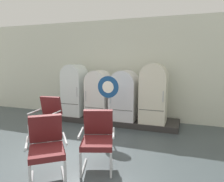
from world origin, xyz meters
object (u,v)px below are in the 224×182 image
refrigerator_1 (98,93)px  refrigerator_2 (124,94)px  refrigerator_0 (75,88)px  sign_stand (108,106)px  refrigerator_3 (154,91)px  armchair_center (46,145)px  armchair_right (98,136)px  armchair_left (47,116)px

refrigerator_1 → refrigerator_2: 0.80m
refrigerator_0 → refrigerator_1: (0.80, -0.01, -0.09)m
refrigerator_1 → sign_stand: bearing=-56.0°
refrigerator_2 → refrigerator_1: bearing=-177.3°
refrigerator_3 → armchair_center: 3.37m
armchair_right → refrigerator_3: bearing=77.4°
armchair_left → armchair_right: bearing=-27.4°
refrigerator_3 → refrigerator_0: bearing=179.8°
refrigerator_3 → armchair_left: bearing=-144.3°
refrigerator_1 → refrigerator_2: refrigerator_2 is taller
refrigerator_0 → armchair_left: (0.17, -1.64, -0.45)m
armchair_right → armchair_center: same height
refrigerator_0 → refrigerator_3: 2.44m
refrigerator_1 → armchair_right: (1.07, -2.51, -0.36)m
refrigerator_2 → refrigerator_3: (0.83, -0.03, 0.12)m
refrigerator_0 → refrigerator_2: bearing=0.8°
armchair_left → armchair_right: size_ratio=1.00×
sign_stand → armchair_left: bearing=-158.7°
sign_stand → refrigerator_1: bearing=124.0°
refrigerator_0 → armchair_right: bearing=-53.4°
refrigerator_3 → sign_stand: refrigerator_3 is taller
refrigerator_1 → refrigerator_2: size_ratio=0.99×
armchair_left → refrigerator_3: bearing=35.7°
armchair_left → armchair_center: same height
refrigerator_2 → armchair_center: size_ratio=1.44×
refrigerator_3 → armchair_center: size_ratio=1.65×
refrigerator_2 → armchair_right: (0.27, -2.55, -0.36)m
sign_stand → refrigerator_3: bearing=50.6°
refrigerator_0 → refrigerator_3: (2.44, -0.01, 0.02)m
armchair_right → sign_stand: sign_stand is taller
refrigerator_1 → armchair_left: bearing=-111.3°
refrigerator_0 → armchair_left: 1.71m
refrigerator_3 → sign_stand: (-0.90, -1.10, -0.24)m
refrigerator_2 → sign_stand: size_ratio=0.95×
refrigerator_0 → armchair_center: size_ratio=1.60×
refrigerator_0 → refrigerator_2: (1.60, 0.02, -0.09)m
refrigerator_3 → armchair_left: size_ratio=1.65×
refrigerator_0 → armchair_right: refrigerator_0 is taller
refrigerator_2 → sign_stand: 1.14m
armchair_right → armchair_center: 0.86m
refrigerator_3 → sign_stand: 1.44m
armchair_left → armchair_right: (1.70, -0.88, 0.00)m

